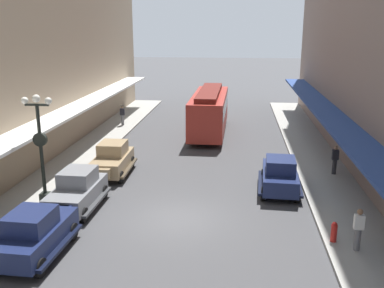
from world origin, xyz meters
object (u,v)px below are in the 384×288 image
Objects in this scene: streetcar at (209,110)px; pedestrian_4 at (358,229)px; parked_car_3 at (280,174)px; parked_car_1 at (112,159)px; parked_car_2 at (35,232)px; pedestrian_3 at (122,115)px; parked_car_0 at (77,190)px; fire_hydrant at (334,232)px; lamp_post_with_clock at (41,145)px; pedestrian_1 at (335,160)px.

streetcar reaches higher than pedestrian_4.
parked_car_3 is at bearing -69.72° from streetcar.
parked_car_1 is 9.42m from parked_car_3.
parked_car_2 is 1.00× the size of parked_car_3.
parked_car_1 is at bearing 169.68° from parked_car_3.
parked_car_1 is 12.21m from pedestrian_3.
parked_car_0 is at bearing -82.10° from pedestrian_3.
pedestrian_4 is at bearing -37.99° from fire_hydrant.
lamp_post_with_clock is (-1.64, 4.47, 2.04)m from parked_car_2.
parked_car_2 is (-0.23, -9.20, 0.00)m from parked_car_1.
parked_car_0 is 12.18m from pedestrian_4.
parked_car_1 is 5.48m from lamp_post_with_clock.
pedestrian_1 is at bearing -50.45° from streetcar.
pedestrian_1 is (12.54, 0.98, 0.05)m from parked_car_1.
parked_car_0 and parked_car_3 have the same top height.
parked_car_0 and parked_car_2 have the same top height.
fire_hydrant is at bearing 10.16° from parked_car_2.
streetcar reaches higher than fire_hydrant.
pedestrian_3 is at bearing 92.41° from lamp_post_with_clock.
parked_car_0 is 1.00× the size of parked_car_1.
streetcar reaches higher than parked_car_0.
parked_car_2 is 0.83× the size of lamp_post_with_clock.
streetcar is at bearing 71.54° from parked_car_0.
lamp_post_with_clock is at bearing 173.87° from parked_car_0.
lamp_post_with_clock is at bearing 169.01° from fire_hydrant.
lamp_post_with_clock reaches higher than pedestrian_3.
lamp_post_with_clock is 3.09× the size of pedestrian_3.
parked_car_3 is 5.76m from fire_hydrant.
parked_car_3 is 2.63× the size of pedestrian_1.
lamp_post_with_clock is at bearing -114.05° from streetcar.
streetcar is 5.87× the size of pedestrian_4.
parked_car_2 is 11.92m from pedestrian_4.
pedestrian_4 is at bearing -54.26° from pedestrian_3.
streetcar is (4.83, 10.31, 0.96)m from parked_car_1.
parked_car_1 is at bearing -175.55° from pedestrian_1.
lamp_post_with_clock reaches higher than parked_car_2.
pedestrian_1 and pedestrian_4 have the same top height.
pedestrian_3 is (-0.70, 16.66, -1.97)m from lamp_post_with_clock.
parked_car_0 reaches higher than pedestrian_1.
parked_car_2 is 5.25× the size of fire_hydrant.
parked_car_3 is at bearing 106.22° from fire_hydrant.
streetcar reaches higher than parked_car_1.
pedestrian_4 is at bearing -69.49° from streetcar.
lamp_post_with_clock is (-6.71, -15.04, 1.08)m from streetcar.
streetcar reaches higher than pedestrian_1.
fire_hydrant is at bearing -73.78° from parked_car_3.
parked_car_3 is 4.22m from pedestrian_1.
pedestrian_4 is (2.33, -6.08, 0.05)m from parked_car_3.
parked_car_1 is at bearing -115.12° from streetcar.
parked_car_1 is 0.83× the size of lamp_post_with_clock.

